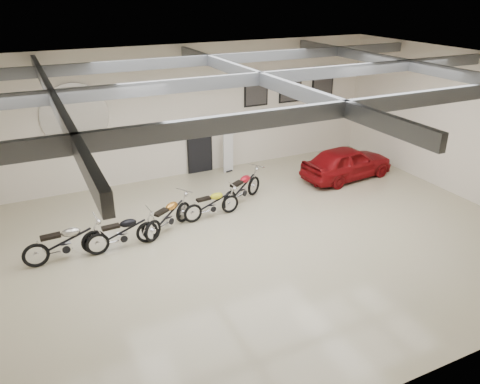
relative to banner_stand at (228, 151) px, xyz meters
name	(u,v)px	position (x,y,z in m)	size (l,w,h in m)	color
floor	(258,241)	(-1.54, -5.50, -0.86)	(16.00, 12.00, 0.01)	tan
ceiling	(261,68)	(-1.54, -5.50, 4.14)	(16.00, 12.00, 0.01)	gray
back_wall	(185,112)	(-1.54, 0.50, 1.64)	(16.00, 0.02, 5.00)	silver
right_wall	(466,126)	(6.46, -5.50, 1.64)	(0.02, 12.00, 5.00)	silver
ceiling_beams	(260,78)	(-1.54, -5.50, 3.89)	(15.80, 11.80, 0.32)	#57595E
door	(199,147)	(-1.04, 0.45, 0.19)	(0.92, 0.08, 2.10)	black
logo_plaque	(75,116)	(-5.54, 0.45, 1.94)	(2.30, 0.06, 1.16)	silver
poster_left	(256,89)	(1.46, 0.46, 2.24)	(1.05, 0.08, 1.35)	black
poster_mid	(290,86)	(3.06, 0.46, 2.24)	(1.05, 0.08, 1.35)	black
poster_right	(323,83)	(4.66, 0.46, 2.24)	(1.05, 0.08, 1.35)	black
oil_sign	(231,127)	(0.36, 0.45, 0.84)	(0.72, 0.10, 0.72)	white
banner_stand	(228,151)	(0.00, 0.00, 0.00)	(0.47, 0.19, 1.73)	white
motorcycle_silver	(65,242)	(-6.74, -4.14, -0.30)	(2.17, 0.67, 1.13)	silver
motorcycle_black	(122,232)	(-5.20, -4.20, -0.33)	(2.05, 0.63, 1.06)	silver
motorcycle_gold	(168,215)	(-3.71, -3.77, -0.33)	(2.06, 0.64, 1.07)	silver
motorcycle_yellow	(212,203)	(-2.16, -3.50, -0.36)	(1.92, 0.60, 1.00)	silver
motorcycle_red	(242,187)	(-0.79, -2.89, -0.30)	(2.16, 0.67, 1.13)	silver
go_kart	(329,174)	(3.10, -2.55, -0.59)	(1.53, 0.69, 0.55)	navy
vintage_car	(347,162)	(3.85, -2.63, -0.22)	(3.78, 1.52, 1.29)	maroon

